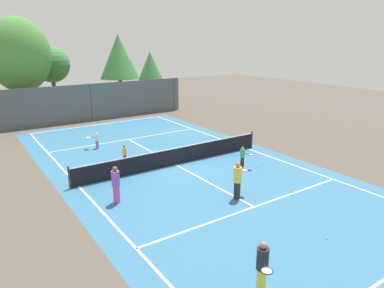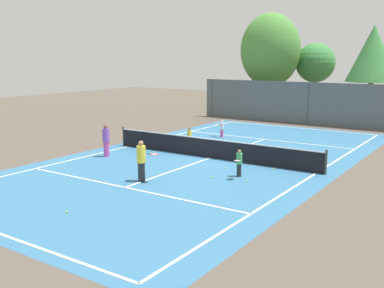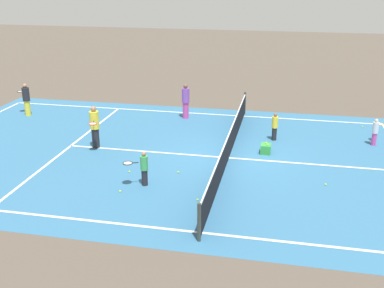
% 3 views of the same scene
% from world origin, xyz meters
% --- Properties ---
extents(ground_plane, '(80.00, 80.00, 0.00)m').
position_xyz_m(ground_plane, '(0.00, 0.00, 0.00)').
color(ground_plane, brown).
extents(court_surface, '(13.00, 25.00, 0.01)m').
position_xyz_m(court_surface, '(0.00, 0.00, 0.00)').
color(court_surface, teal).
rests_on(court_surface, ground_plane).
extents(tennis_net, '(11.90, 0.10, 1.10)m').
position_xyz_m(tennis_net, '(0.00, 0.00, 0.51)').
color(tennis_net, '#333833').
rests_on(tennis_net, ground_plane).
extents(perimeter_fence, '(18.00, 0.12, 3.20)m').
position_xyz_m(perimeter_fence, '(0.00, 14.00, 1.60)').
color(perimeter_fence, '#515B60').
rests_on(perimeter_fence, ground_plane).
extents(tree_0, '(3.74, 3.74, 7.39)m').
position_xyz_m(tree_0, '(3.85, 16.44, 5.28)').
color(tree_0, brown).
rests_on(tree_0, ground_plane).
extents(tree_1, '(5.20, 4.43, 8.74)m').
position_xyz_m(tree_1, '(-4.74, 17.32, 5.61)').
color(tree_1, brown).
rests_on(tree_1, ground_plane).
extents(tree_2, '(2.62, 2.62, 5.69)m').
position_xyz_m(tree_2, '(7.75, 17.51, 4.18)').
color(tree_2, brown).
rests_on(tree_2, ground_plane).
extents(tree_3, '(3.40, 3.40, 6.26)m').
position_xyz_m(tree_3, '(-1.62, 19.85, 4.53)').
color(tree_3, brown).
rests_on(tree_3, ground_plane).
extents(player_0, '(0.81, 0.55, 1.11)m').
position_xyz_m(player_0, '(-2.61, 5.57, 0.58)').
color(player_0, '#D14799').
rests_on(player_0, ground_plane).
extents(player_1, '(0.25, 0.25, 1.16)m').
position_xyz_m(player_1, '(-2.37, 1.59, 0.60)').
color(player_1, '#232328').
rests_on(player_1, ground_plane).
extents(player_2, '(0.36, 0.36, 1.67)m').
position_xyz_m(player_2, '(-4.64, -2.68, 0.85)').
color(player_2, '#D14799').
rests_on(player_2, ground_plane).
extents(player_3, '(0.72, 0.87, 1.58)m').
position_xyz_m(player_3, '(-3.51, -10.31, 0.82)').
color(player_3, yellow).
rests_on(player_3, ground_plane).
extents(player_4, '(0.51, 0.83, 1.18)m').
position_xyz_m(player_4, '(2.93, -2.42, 0.61)').
color(player_4, '#232328').
rests_on(player_4, ground_plane).
extents(player_5, '(0.94, 0.57, 1.71)m').
position_xyz_m(player_5, '(-0.04, -5.33, 0.88)').
color(player_5, '#232328').
rests_on(player_5, ground_plane).
extents(ball_crate, '(0.47, 0.38, 0.43)m').
position_xyz_m(ball_crate, '(-0.79, 1.33, 0.18)').
color(ball_crate, green).
rests_on(ball_crate, ground_plane).
extents(tennis_ball_0, '(0.07, 0.07, 0.07)m').
position_xyz_m(tennis_ball_0, '(0.39, -9.67, 0.03)').
color(tennis_ball_0, '#CCE533').
rests_on(tennis_ball_0, ground_plane).
extents(tennis_ball_1, '(0.07, 0.07, 0.07)m').
position_xyz_m(tennis_ball_1, '(3.67, -0.47, 0.03)').
color(tennis_ball_1, '#CCE533').
rests_on(tennis_ball_1, ground_plane).
extents(tennis_ball_2, '(0.07, 0.07, 0.07)m').
position_xyz_m(tennis_ball_2, '(2.06, -3.22, 0.03)').
color(tennis_ball_2, '#CCE533').
rests_on(tennis_ball_2, ground_plane).
extents(tennis_ball_3, '(0.07, 0.07, 0.07)m').
position_xyz_m(tennis_ball_3, '(-0.96, 7.97, 0.03)').
color(tennis_ball_3, '#CCE533').
rests_on(tennis_ball_3, ground_plane).
extents(tennis_ball_4, '(0.07, 0.07, 0.07)m').
position_xyz_m(tennis_ball_4, '(1.76, -1.54, 0.03)').
color(tennis_ball_4, '#CCE533').
rests_on(tennis_ball_4, ground_plane).
extents(tennis_ball_5, '(0.07, 0.07, 0.07)m').
position_xyz_m(tennis_ball_5, '(-4.90, 5.43, 0.03)').
color(tennis_ball_5, '#CCE533').
rests_on(tennis_ball_5, ground_plane).
extents(tennis_ball_6, '(0.07, 0.07, 0.07)m').
position_xyz_m(tennis_ball_6, '(1.74, 3.44, 0.03)').
color(tennis_ball_6, '#CCE533').
rests_on(tennis_ball_6, ground_plane).
extents(tennis_ball_7, '(0.07, 0.07, 0.07)m').
position_xyz_m(tennis_ball_7, '(3.60, -3.01, 0.03)').
color(tennis_ball_7, '#CCE533').
rests_on(tennis_ball_7, ground_plane).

